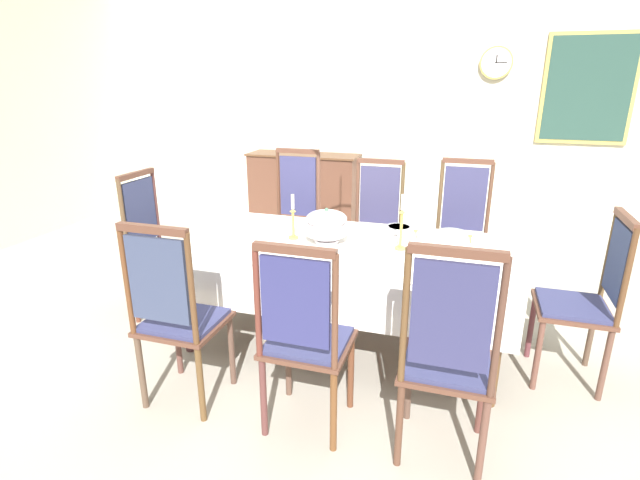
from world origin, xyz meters
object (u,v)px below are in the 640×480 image
Objects in this scene: chair_north_c at (461,234)px; chair_head_east at (586,297)px; dining_table at (345,254)px; framed_painting at (588,89)px; chair_north_b at (376,228)px; candlestick_west at (293,222)px; spoon_secondary at (470,237)px; chair_head_west at (157,245)px; mounted_clock at (496,63)px; bowl_far_left at (451,272)px; bowl_near_right at (452,234)px; spoon_primary at (416,232)px; chair_north_a at (294,218)px; soup_tureen at (326,226)px; bowl_near_left at (399,229)px; chair_south_a at (176,313)px; sideboard at (304,188)px; candlestick_east at (401,228)px; chair_south_b at (304,335)px; chair_south_c at (448,354)px.

chair_north_c is 1.11× the size of chair_head_east.
dining_table is 3.78m from framed_painting.
chair_north_b is 3.69× the size of candlestick_west.
spoon_secondary reaches higher than dining_table.
chair_north_b is 1.01× the size of chair_head_west.
bowl_far_left is at bearing -93.70° from mounted_clock.
chair_north_b is 0.96m from spoon_secondary.
spoon_primary is at bearing 172.53° from bowl_near_right.
chair_north_a is 3.97× the size of soup_tureen.
chair_head_east is at bearing 0.00° from dining_table.
soup_tureen reaches higher than dining_table.
bowl_near_left is at bearing 29.00° from candlestick_west.
chair_south_a is 6.32× the size of spoon_primary.
spoon_primary is at bearing 26.72° from candlestick_west.
sideboard is at bearing 107.94° from candlestick_west.
candlestick_west is 1.25m from spoon_secondary.
spoon_secondary is 3.24m from sideboard.
framed_painting is (1.53, 3.09, 0.81)m from candlestick_east.
candlestick_east is 1.96× the size of bowl_near_right.
mounted_clock is at bearing -127.59° from chair_north_a.
dining_table is 0.78m from bowl_near_right.
candlestick_east is at bearing -100.28° from mounted_clock.
spoon_primary is at bearing 73.53° from chair_south_b.
chair_south_c is 1.40m from bowl_near_left.
chair_south_a is at bearing -139.79° from spoon_secondary.
chair_north_b is at bearing 116.02° from bowl_near_left.
chair_north_a reaches higher than bowl_near_right.
chair_head_west reaches higher than chair_head_east.
sideboard is at bearing 109.34° from chair_south_b.
framed_painting is (1.91, 3.09, 1.04)m from dining_table.
bowl_far_left is at bearing 93.03° from chair_south_c.
chair_south_b is 5.78× the size of bowl_near_left.
chair_north_c reaches higher than bowl_far_left.
candlestick_east reaches higher than soup_tureen.
chair_north_c reaches higher than candlestick_west.
soup_tureen is 3.10m from sideboard.
chair_head_east is at bearing 134.48° from sideboard.
chair_south_c is (0.71, -0.00, 0.02)m from chair_south_b.
mounted_clock reaches higher than chair_head_east.
dining_table is 1.87× the size of framed_painting.
dining_table is at bearing -129.19° from bowl_near_left.
chair_south_c reaches higher than spoon_secondary.
chair_south_c is 7.77× the size of bowl_far_left.
dining_table is 1.52× the size of sideboard.
soup_tureen is 1.74× the size of spoon_primary.
chair_south_c reaches higher than chair_head_west.
chair_south_c reaches higher than bowl_far_left.
chair_north_a reaches higher than chair_north_c.
mounted_clock is (0.90, 2.15, 1.39)m from chair_north_b.
bowl_near_left is at bearing 118.80° from bowl_far_left.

